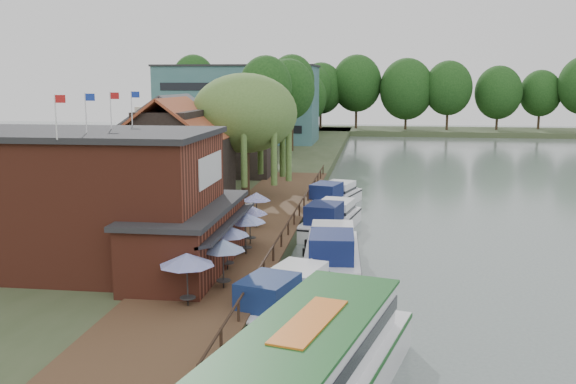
{
  "coord_description": "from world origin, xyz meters",
  "views": [
    {
      "loc": [
        0.07,
        -32.38,
        10.79
      ],
      "look_at": [
        -6.0,
        12.0,
        3.0
      ],
      "focal_mm": 40.0,
      "sensor_mm": 36.0,
      "label": 1
    }
  ],
  "objects_px": {
    "cruiser_3": "(333,193)",
    "umbrella_2": "(227,247)",
    "pub": "(103,200)",
    "umbrella_5": "(257,210)",
    "hotel_block": "(239,104)",
    "umbrella_1": "(223,264)",
    "cottage_c": "(239,135)",
    "umbrella_4": "(250,224)",
    "umbrella_3": "(246,233)",
    "cruiser_0": "(285,291)",
    "cruiser_2": "(331,215)",
    "cottage_a": "(173,155)",
    "swan": "(306,377)",
    "cottage_b": "(176,142)",
    "umbrella_0": "(187,279)",
    "cruiser_1": "(332,247)",
    "tour_boat": "(302,376)",
    "willow": "(245,137)"
  },
  "relations": [
    {
      "from": "cruiser_3",
      "to": "umbrella_2",
      "type": "bearing_deg",
      "value": -84.23
    },
    {
      "from": "pub",
      "to": "umbrella_5",
      "type": "height_order",
      "value": "pub"
    },
    {
      "from": "hotel_block",
      "to": "umbrella_1",
      "type": "distance_m",
      "value": 75.59
    },
    {
      "from": "cottage_c",
      "to": "umbrella_4",
      "type": "distance_m",
      "value": 29.42
    },
    {
      "from": "hotel_block",
      "to": "umbrella_3",
      "type": "bearing_deg",
      "value": -77.58
    },
    {
      "from": "cruiser_0",
      "to": "cruiser_2",
      "type": "height_order",
      "value": "cruiser_2"
    },
    {
      "from": "cottage_a",
      "to": "umbrella_4",
      "type": "height_order",
      "value": "cottage_a"
    },
    {
      "from": "hotel_block",
      "to": "cottage_c",
      "type": "bearing_deg",
      "value": -77.8
    },
    {
      "from": "hotel_block",
      "to": "umbrella_2",
      "type": "height_order",
      "value": "hotel_block"
    },
    {
      "from": "umbrella_2",
      "to": "swan",
      "type": "relative_size",
      "value": 5.4
    },
    {
      "from": "hotel_block",
      "to": "cruiser_2",
      "type": "distance_m",
      "value": 60.41
    },
    {
      "from": "hotel_block",
      "to": "pub",
      "type": "bearing_deg",
      "value": -83.57
    },
    {
      "from": "cruiser_3",
      "to": "cottage_b",
      "type": "bearing_deg",
      "value": -171.04
    },
    {
      "from": "umbrella_1",
      "to": "pub",
      "type": "bearing_deg",
      "value": 157.73
    },
    {
      "from": "umbrella_4",
      "to": "cruiser_3",
      "type": "relative_size",
      "value": 0.25
    },
    {
      "from": "umbrella_0",
      "to": "cruiser_1",
      "type": "distance_m",
      "value": 11.5
    },
    {
      "from": "cottage_b",
      "to": "cottage_c",
      "type": "distance_m",
      "value": 9.85
    },
    {
      "from": "umbrella_0",
      "to": "cruiser_1",
      "type": "relative_size",
      "value": 0.23
    },
    {
      "from": "hotel_block",
      "to": "umbrella_2",
      "type": "bearing_deg",
      "value": -78.38
    },
    {
      "from": "cottage_c",
      "to": "umbrella_0",
      "type": "height_order",
      "value": "cottage_c"
    },
    {
      "from": "umbrella_3",
      "to": "cruiser_2",
      "type": "bearing_deg",
      "value": 69.35
    },
    {
      "from": "umbrella_3",
      "to": "umbrella_4",
      "type": "bearing_deg",
      "value": 95.11
    },
    {
      "from": "hotel_block",
      "to": "tour_boat",
      "type": "height_order",
      "value": "hotel_block"
    },
    {
      "from": "umbrella_5",
      "to": "cruiser_3",
      "type": "height_order",
      "value": "umbrella_5"
    },
    {
      "from": "cruiser_2",
      "to": "cruiser_3",
      "type": "distance_m",
      "value": 9.4
    },
    {
      "from": "cottage_a",
      "to": "umbrella_5",
      "type": "bearing_deg",
      "value": -35.03
    },
    {
      "from": "pub",
      "to": "cruiser_0",
      "type": "relative_size",
      "value": 2.12
    },
    {
      "from": "umbrella_4",
      "to": "cruiser_0",
      "type": "distance_m",
      "value": 9.27
    },
    {
      "from": "cruiser_2",
      "to": "swan",
      "type": "bearing_deg",
      "value": -77.92
    },
    {
      "from": "willow",
      "to": "cruiser_0",
      "type": "relative_size",
      "value": 1.11
    },
    {
      "from": "willow",
      "to": "cruiser_0",
      "type": "distance_m",
      "value": 24.51
    },
    {
      "from": "swan",
      "to": "umbrella_2",
      "type": "bearing_deg",
      "value": 117.77
    },
    {
      "from": "willow",
      "to": "umbrella_1",
      "type": "distance_m",
      "value": 23.52
    },
    {
      "from": "umbrella_2",
      "to": "umbrella_5",
      "type": "height_order",
      "value": "same"
    },
    {
      "from": "cottage_b",
      "to": "umbrella_2",
      "type": "bearing_deg",
      "value": -67.0
    },
    {
      "from": "umbrella_2",
      "to": "hotel_block",
      "type": "bearing_deg",
      "value": 101.62
    },
    {
      "from": "umbrella_4",
      "to": "umbrella_0",
      "type": "bearing_deg",
      "value": -93.14
    },
    {
      "from": "cottage_c",
      "to": "umbrella_2",
      "type": "relative_size",
      "value": 3.58
    },
    {
      "from": "cruiser_1",
      "to": "umbrella_4",
      "type": "bearing_deg",
      "value": 165.29
    },
    {
      "from": "swan",
      "to": "cruiser_0",
      "type": "bearing_deg",
      "value": 104.49
    },
    {
      "from": "hotel_block",
      "to": "umbrella_4",
      "type": "distance_m",
      "value": 67.3
    },
    {
      "from": "umbrella_2",
      "to": "umbrella_4",
      "type": "distance_m",
      "value": 5.48
    },
    {
      "from": "cruiser_1",
      "to": "cottage_a",
      "type": "bearing_deg",
      "value": 137.19
    },
    {
      "from": "umbrella_1",
      "to": "tour_boat",
      "type": "relative_size",
      "value": 0.16
    },
    {
      "from": "cruiser_3",
      "to": "cottage_a",
      "type": "bearing_deg",
      "value": -128.74
    },
    {
      "from": "cruiser_0",
      "to": "umbrella_1",
      "type": "bearing_deg",
      "value": -166.9
    },
    {
      "from": "umbrella_0",
      "to": "umbrella_3",
      "type": "height_order",
      "value": "same"
    },
    {
      "from": "cottage_b",
      "to": "willow",
      "type": "height_order",
      "value": "willow"
    },
    {
      "from": "cruiser_3",
      "to": "umbrella_4",
      "type": "bearing_deg",
      "value": -86.73
    },
    {
      "from": "cruiser_0",
      "to": "tour_boat",
      "type": "height_order",
      "value": "tour_boat"
    }
  ]
}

